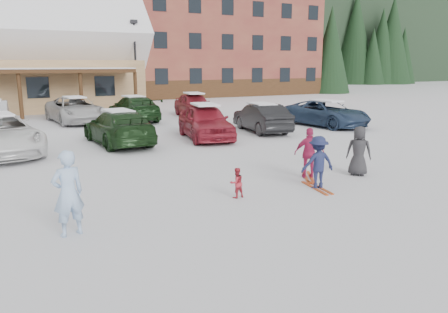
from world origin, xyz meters
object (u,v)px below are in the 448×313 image
parked_car_4 (205,121)px  child_magenta (309,153)px  parked_car_5 (262,118)px  parked_car_3 (119,127)px  lamp_post (135,60)px  bystander_dark (359,151)px  alpine_hotel (185,15)px  parked_car_10 (75,110)px  child_navy (318,162)px  parked_car_12 (194,105)px  parked_car_11 (134,109)px  toddler_red (237,183)px  parked_car_6 (326,113)px  adult_skier (68,193)px

parked_car_4 → child_magenta: bearing=-81.6°
parked_car_5 → parked_car_3: bearing=9.7°
lamp_post → bystander_dark: lamp_post is taller
alpine_hotel → lamp_post: (-9.76, -14.21, -4.97)m
parked_car_4 → parked_car_10: parked_car_4 is taller
child_navy → parked_car_12: parked_car_12 is taller
bystander_dark → parked_car_5: (2.02, 8.81, -0.05)m
lamp_post → parked_car_5: 14.58m
child_navy → parked_car_12: size_ratio=0.32×
child_magenta → parked_car_11: 15.54m
parked_car_3 → parked_car_4: 3.87m
child_magenta → parked_car_4: parked_car_4 is taller
lamp_post → child_magenta: 22.70m
toddler_red → parked_car_3: bearing=-87.7°
alpine_hotel → parked_car_5: 30.31m
toddler_red → parked_car_6: bearing=-141.8°
adult_skier → toddler_red: size_ratio=2.21×
toddler_red → parked_car_12: (5.93, 16.59, 0.37)m
lamp_post → child_magenta: (-1.22, -22.48, -2.91)m
alpine_hotel → adult_skier: bearing=-115.2°
lamp_post → parked_car_6: size_ratio=1.30×
parked_car_11 → parked_car_4: bearing=96.2°
parked_car_4 → child_navy: bearing=-84.6°
child_navy → parked_car_3: size_ratio=0.29×
parked_car_11 → parked_car_6: bearing=139.4°
toddler_red → bystander_dark: size_ratio=0.51×
adult_skier → child_navy: size_ratio=1.19×
toddler_red → child_magenta: (2.86, 0.75, 0.36)m
toddler_red → adult_skier: bearing=6.6°
parked_car_12 → parked_car_3: bearing=-124.8°
child_navy → parked_car_5: bearing=-103.3°
toddler_red → child_magenta: size_ratio=0.52×
toddler_red → parked_car_10: 17.14m
adult_skier → child_navy: (6.50, 0.44, -0.14)m
parked_car_3 → alpine_hotel: bearing=-121.0°
parked_car_10 → child_navy: bearing=-84.5°
parked_car_12 → toddler_red: bearing=-103.3°
parked_car_6 → parked_car_10: bearing=139.0°
parked_car_4 → parked_car_10: size_ratio=0.86×
parked_car_4 → parked_car_12: parked_car_4 is taller
lamp_post → toddler_red: size_ratio=8.36×
parked_car_4 → parked_car_5: 3.42m
lamp_post → adult_skier: (-8.21, -23.91, -2.80)m
bystander_dark → parked_car_11: size_ratio=0.30×
child_navy → bystander_dark: bearing=-154.0°
child_magenta → parked_car_6: child_magenta is taller
lamp_post → bystander_dark: bearing=-89.2°
parked_car_12 → parked_car_11: bearing=-168.9°
child_magenta → parked_car_6: (7.80, 8.57, -0.06)m
child_magenta → lamp_post: bearing=-62.6°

